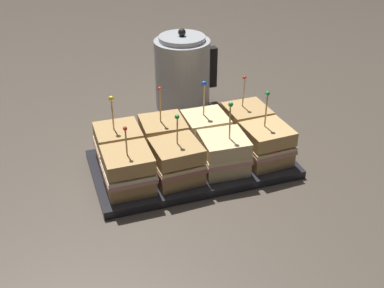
{
  "coord_description": "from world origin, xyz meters",
  "views": [
    {
      "loc": [
        -0.29,
        -0.85,
        0.59
      ],
      "look_at": [
        0.0,
        0.0,
        0.06
      ],
      "focal_mm": 45.0,
      "sensor_mm": 36.0,
      "label": 1
    }
  ],
  "objects": [
    {
      "name": "ground_plane",
      "position": [
        0.0,
        0.0,
        0.0
      ],
      "size": [
        6.0,
        6.0,
        0.0
      ],
      "primitive_type": "plane",
      "color": "#4C4238"
    },
    {
      "name": "sandwich_front_far_left",
      "position": [
        -0.15,
        -0.05,
        0.06
      ],
      "size": [
        0.1,
        0.1,
        0.14
      ],
      "color": "tan",
      "rests_on": "serving_platter"
    },
    {
      "name": "sandwich_back_center_left",
      "position": [
        -0.05,
        0.05,
        0.06
      ],
      "size": [
        0.1,
        0.1,
        0.17
      ],
      "color": "tan",
      "rests_on": "serving_platter"
    },
    {
      "name": "kettle_steel",
      "position": [
        0.08,
        0.31,
        0.1
      ],
      "size": [
        0.17,
        0.15,
        0.22
      ],
      "color": "#B7BABF",
      "rests_on": "ground_plane"
    },
    {
      "name": "serving_platter",
      "position": [
        0.0,
        0.0,
        0.01
      ],
      "size": [
        0.43,
        0.24,
        0.02
      ],
      "color": "#232328",
      "rests_on": "ground_plane"
    },
    {
      "name": "sandwich_back_far_left",
      "position": [
        -0.15,
        0.05,
        0.06
      ],
      "size": [
        0.1,
        0.1,
        0.16
      ],
      "color": "tan",
      "rests_on": "serving_platter"
    },
    {
      "name": "sandwich_back_far_right",
      "position": [
        0.15,
        0.05,
        0.06
      ],
      "size": [
        0.1,
        0.1,
        0.16
      ],
      "color": "tan",
      "rests_on": "serving_platter"
    },
    {
      "name": "sandwich_back_center_right",
      "position": [
        0.05,
        0.05,
        0.06
      ],
      "size": [
        0.1,
        0.1,
        0.16
      ],
      "color": "beige",
      "rests_on": "serving_platter"
    },
    {
      "name": "sandwich_front_center_left",
      "position": [
        -0.05,
        -0.05,
        0.06
      ],
      "size": [
        0.1,
        0.1,
        0.15
      ],
      "color": "tan",
      "rests_on": "serving_platter"
    },
    {
      "name": "sandwich_front_center_right",
      "position": [
        0.05,
        -0.05,
        0.06
      ],
      "size": [
        0.1,
        0.1,
        0.16
      ],
      "color": "beige",
      "rests_on": "serving_platter"
    },
    {
      "name": "sandwich_front_far_right",
      "position": [
        0.15,
        -0.05,
        0.06
      ],
      "size": [
        0.1,
        0.1,
        0.16
      ],
      "color": "tan",
      "rests_on": "serving_platter"
    }
  ]
}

